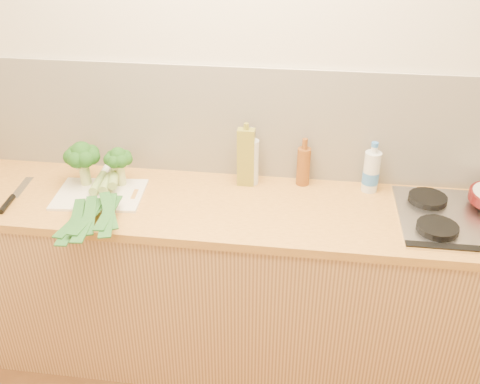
% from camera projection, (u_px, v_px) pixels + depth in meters
% --- Properties ---
extents(room_shell, '(3.50, 3.50, 3.50)m').
position_uv_depth(room_shell, '(241.00, 123.00, 2.52)').
color(room_shell, beige).
rests_on(room_shell, ground).
extents(counter, '(3.20, 0.62, 0.90)m').
position_uv_depth(counter, '(233.00, 282.00, 2.63)').
color(counter, tan).
rests_on(counter, ground).
extents(gas_hob, '(0.58, 0.50, 0.04)m').
position_uv_depth(gas_hob, '(468.00, 218.00, 2.27)').
color(gas_hob, silver).
rests_on(gas_hob, counter).
extents(chopping_board, '(0.42, 0.32, 0.01)m').
position_uv_depth(chopping_board, '(100.00, 194.00, 2.46)').
color(chopping_board, white).
rests_on(chopping_board, counter).
extents(broccoli_left, '(0.17, 0.17, 0.22)m').
position_uv_depth(broccoli_left, '(82.00, 156.00, 2.47)').
color(broccoli_left, '#B6C472').
rests_on(broccoli_left, chopping_board).
extents(broccoli_right, '(0.13, 0.13, 0.19)m').
position_uv_depth(broccoli_right, '(118.00, 159.00, 2.47)').
color(broccoli_right, '#B6C472').
rests_on(broccoli_right, chopping_board).
extents(leek_front, '(0.12, 0.73, 0.04)m').
position_uv_depth(leek_front, '(94.00, 190.00, 2.44)').
color(leek_front, white).
rests_on(leek_front, chopping_board).
extents(leek_mid, '(0.13, 0.66, 0.04)m').
position_uv_depth(leek_mid, '(102.00, 191.00, 2.39)').
color(leek_mid, white).
rests_on(leek_mid, chopping_board).
extents(leek_back, '(0.23, 0.66, 0.04)m').
position_uv_depth(leek_back, '(112.00, 187.00, 2.39)').
color(leek_back, white).
rests_on(leek_back, chopping_board).
extents(chefs_knife, '(0.07, 0.34, 0.02)m').
position_uv_depth(chefs_knife, '(11.00, 200.00, 2.41)').
color(chefs_knife, silver).
rests_on(chefs_knife, counter).
extents(oil_tin, '(0.08, 0.05, 0.31)m').
position_uv_depth(oil_tin, '(246.00, 157.00, 2.49)').
color(oil_tin, olive).
rests_on(oil_tin, counter).
extents(glass_bottle, '(0.07, 0.07, 0.28)m').
position_uv_depth(glass_bottle, '(251.00, 161.00, 2.52)').
color(glass_bottle, silver).
rests_on(glass_bottle, counter).
extents(amber_bottle, '(0.06, 0.06, 0.23)m').
position_uv_depth(amber_bottle, '(303.00, 166.00, 2.52)').
color(amber_bottle, brown).
rests_on(amber_bottle, counter).
extents(water_bottle, '(0.08, 0.08, 0.22)m').
position_uv_depth(water_bottle, '(371.00, 173.00, 2.47)').
color(water_bottle, silver).
rests_on(water_bottle, counter).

